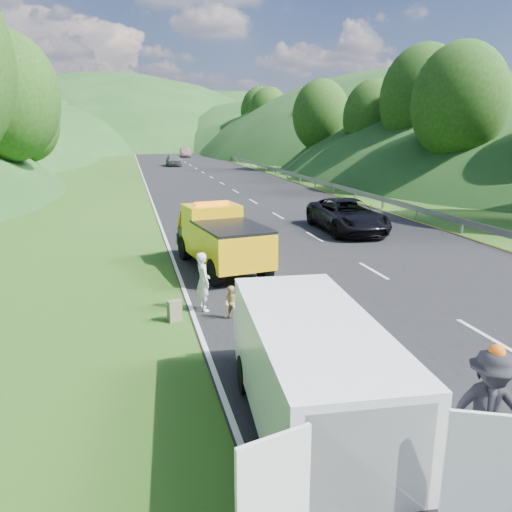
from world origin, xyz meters
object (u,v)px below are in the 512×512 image
object	(u,v)px
woman	(204,310)
tow_truck	(221,238)
child	(232,320)
worker	(481,470)
spare_tire	(496,482)
suitcase	(175,311)
white_van	(310,368)
passing_suv	(346,231)

from	to	relation	value
woman	tow_truck	bearing A→B (deg)	-26.29
child	worker	xyz separation A→B (m)	(2.47, -6.92, 0.00)
child	worker	world-z (taller)	worker
woman	spare_tire	distance (m)	8.70
worker	spare_tire	xyz separation A→B (m)	(0.02, -0.28, 0.00)
woman	spare_tire	xyz separation A→B (m)	(3.12, -8.13, 0.00)
woman	worker	distance (m)	8.43
child	spare_tire	distance (m)	7.62
woman	child	xyz separation A→B (m)	(0.63, -0.92, 0.00)
tow_truck	suitcase	distance (m)	5.33
woman	worker	bearing A→B (deg)	-167.61
woman	spare_tire	size ratio (longest dim) A/B	2.31
white_van	worker	distance (m)	2.99
tow_truck	white_van	xyz separation A→B (m)	(-0.43, -10.45, 0.05)
tow_truck	white_van	world-z (taller)	tow_truck
child	passing_suv	xyz separation A→B (m)	(7.96, 10.21, 0.00)
worker	passing_suv	xyz separation A→B (m)	(5.49, 17.12, 0.00)
worker	spare_tire	size ratio (longest dim) A/B	2.68
tow_truck	passing_suv	world-z (taller)	tow_truck
woman	worker	xyz separation A→B (m)	(3.10, -7.84, 0.00)
suitcase	worker	bearing A→B (deg)	-61.27
passing_suv	tow_truck	bearing A→B (deg)	-143.52
woman	suitcase	world-z (taller)	woman
tow_truck	child	bearing A→B (deg)	-106.45
tow_truck	passing_suv	size ratio (longest dim) A/B	1.00
worker	suitcase	world-z (taller)	worker
child	suitcase	distance (m)	1.57
white_van	worker	bearing A→B (deg)	-30.46
tow_truck	white_van	bearing A→B (deg)	-101.45
tow_truck	suitcase	xyz separation A→B (m)	(-2.17, -4.79, -0.86)
white_van	spare_tire	distance (m)	3.16
worker	child	bearing A→B (deg)	120.73
tow_truck	suitcase	bearing A→B (deg)	-123.43
passing_suv	woman	bearing A→B (deg)	-131.21
child	worker	bearing A→B (deg)	-24.19
woman	suitcase	xyz separation A→B (m)	(-0.88, -0.60, 0.29)
woman	passing_suv	xyz separation A→B (m)	(8.59, 9.28, 0.00)
white_van	passing_suv	size ratio (longest dim) A/B	1.07
tow_truck	spare_tire	distance (m)	12.50
tow_truck	woman	distance (m)	4.53
woman	child	world-z (taller)	woman
child	suitcase	xyz separation A→B (m)	(-1.51, 0.32, 0.29)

